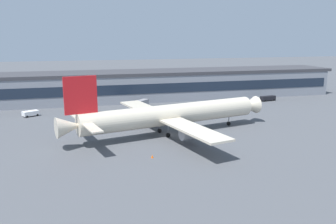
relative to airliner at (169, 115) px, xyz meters
The scene contains 7 objects.
ground_plane 5.21m from the airliner, 20.77° to the right, with size 600.00×600.00×0.00m, color #4C4F54.
terminal_building 53.15m from the airliner, 89.30° to the left, with size 168.32×20.03×11.46m.
airliner is the anchor object (origin of this frame).
belt_loader 62.33m from the airliner, 35.82° to the left, with size 6.65×3.11×1.95m.
crew_van 37.91m from the airliner, 89.48° to the left, with size 5.22×5.24×2.55m.
pushback_tractor 49.04m from the airliner, 139.62° to the left, with size 5.46×4.63×1.75m.
traffic_cone_0 19.25m from the airliner, 115.97° to the right, with size 0.55×0.55×0.69m, color #F2590C.
Camera 1 is at (-23.68, -84.82, 25.04)m, focal length 37.37 mm.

